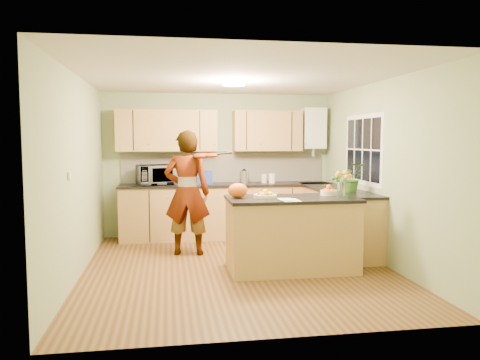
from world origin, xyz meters
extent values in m
plane|color=#513217|center=(0.00, 0.00, 0.00)|extent=(4.50, 4.50, 0.00)
cube|color=silver|center=(0.00, 0.00, 2.50)|extent=(4.00, 4.50, 0.02)
cube|color=#9DAE7C|center=(0.00, 2.25, 1.25)|extent=(4.00, 0.02, 2.50)
cube|color=#9DAE7C|center=(0.00, -2.25, 1.25)|extent=(4.00, 0.02, 2.50)
cube|color=#9DAE7C|center=(-2.00, 0.00, 1.25)|extent=(0.02, 4.50, 2.50)
cube|color=#9DAE7C|center=(2.00, 0.00, 1.25)|extent=(0.02, 4.50, 2.50)
cube|color=#B18246|center=(0.10, 1.95, 0.45)|extent=(3.60, 0.60, 0.90)
cube|color=black|center=(0.10, 1.94, 0.92)|extent=(3.64, 0.62, 0.04)
cube|color=#B18246|center=(1.70, 0.85, 0.45)|extent=(0.60, 2.20, 0.90)
cube|color=black|center=(1.69, 0.85, 0.92)|extent=(0.62, 2.24, 0.04)
cube|color=#EDE4CE|center=(0.10, 2.23, 1.20)|extent=(3.60, 0.02, 0.52)
cube|color=#B18246|center=(-0.90, 2.08, 1.85)|extent=(1.70, 0.34, 0.70)
cube|color=#B18246|center=(0.85, 2.08, 1.85)|extent=(1.20, 0.34, 0.70)
cube|color=white|center=(1.70, 2.09, 1.90)|extent=(0.40, 0.30, 0.72)
cylinder|color=silver|center=(1.70, 2.09, 1.50)|extent=(0.06, 0.06, 0.20)
cube|color=white|center=(1.99, 0.60, 1.55)|extent=(0.01, 1.30, 1.05)
cube|color=black|center=(1.99, 0.60, 1.55)|extent=(0.01, 1.18, 0.92)
cube|color=white|center=(-1.99, -0.60, 1.30)|extent=(0.02, 0.09, 0.09)
cylinder|color=#FFEABF|center=(0.00, 0.30, 2.46)|extent=(0.30, 0.30, 0.06)
cylinder|color=white|center=(0.00, 0.30, 2.49)|extent=(0.10, 0.10, 0.02)
cube|color=#B18246|center=(0.68, -0.21, 0.46)|extent=(1.63, 0.81, 0.92)
cube|color=black|center=(0.68, -0.21, 0.94)|extent=(1.67, 0.85, 0.04)
cylinder|color=beige|center=(0.33, -0.21, 0.98)|extent=(0.30, 0.30, 0.04)
cylinder|color=beige|center=(1.23, -0.06, 0.99)|extent=(0.22, 0.22, 0.06)
cylinder|color=silver|center=(1.28, -0.39, 1.06)|extent=(0.10, 0.10, 0.21)
ellipsoid|color=orange|center=(-0.02, -0.16, 1.05)|extent=(0.27, 0.24, 0.19)
cube|color=white|center=(0.58, -0.51, 0.96)|extent=(0.21, 0.29, 0.01)
imported|color=#DB9C86|center=(-0.62, 0.84, 0.92)|extent=(0.74, 0.55, 1.84)
imported|color=white|center=(-1.09, 1.93, 1.11)|extent=(0.69, 0.56, 0.33)
cube|color=#213A99|center=(-0.29, 1.93, 1.05)|extent=(0.28, 0.20, 0.22)
cylinder|color=silver|center=(0.42, 1.97, 1.05)|extent=(0.16, 0.16, 0.22)
sphere|color=black|center=(0.42, 1.97, 1.19)|extent=(0.08, 0.08, 0.08)
cylinder|color=beige|center=(0.78, 2.00, 1.02)|extent=(0.12, 0.12, 0.15)
cylinder|color=white|center=(0.90, 1.91, 1.03)|extent=(0.12, 0.12, 0.17)
imported|color=#376B23|center=(1.70, 0.31, 1.15)|extent=(0.44, 0.39, 0.43)
camera|label=1|loc=(-0.91, -6.03, 1.71)|focal=35.00mm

